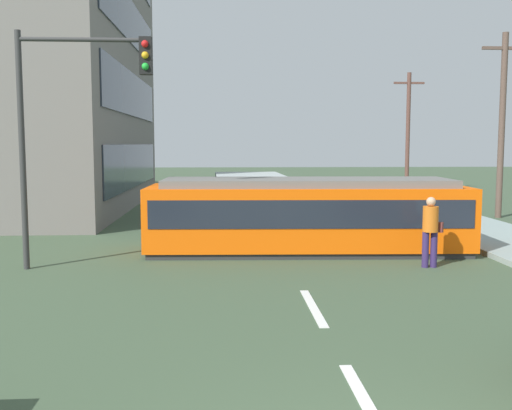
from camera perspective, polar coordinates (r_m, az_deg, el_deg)
The scene contains 11 objects.
ground_plane at distance 14.65m, azimuth 3.14°, elevation -5.57°, with size 120.00×120.00×0.00m, color #3C5038.
lane_stripe_1 at distance 7.09m, azimuth 10.62°, elevation -18.37°, with size 0.16×2.40×0.01m, color silver.
lane_stripe_2 at distance 10.79m, azimuth 5.50°, elevation -9.74°, with size 0.16×2.40×0.01m, color silver.
lane_stripe_3 at distance 22.05m, azimuth 1.00°, elevation -1.68°, with size 0.16×2.40×0.01m, color silver.
lane_stripe_4 at distance 28.00m, azimuth 0.11°, elevation -0.06°, with size 0.16×2.40×0.01m, color silver.
streetcar_tram at distance 16.07m, azimuth 4.90°, elevation -0.87°, with size 8.59×2.84×1.98m.
city_bus at distance 22.14m, azimuth -0.58°, elevation 0.96°, with size 2.67×5.09×1.76m.
pedestrian_crossing at distance 14.54m, azimuth 16.41°, elevation -2.11°, with size 0.51×0.36×1.67m.
traffic_light_mast at distance 14.34m, azimuth -17.24°, elevation 9.24°, with size 3.06×0.33×5.45m.
utility_pole_mid at distance 25.24m, azimuth 22.54°, elevation 7.39°, with size 1.80×0.24×7.17m.
utility_pole_far at distance 36.27m, azimuth 14.37°, elevation 6.95°, with size 1.80×0.24×7.04m.
Camera 1 is at (-1.59, -4.27, 2.90)m, focal length 41.68 mm.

